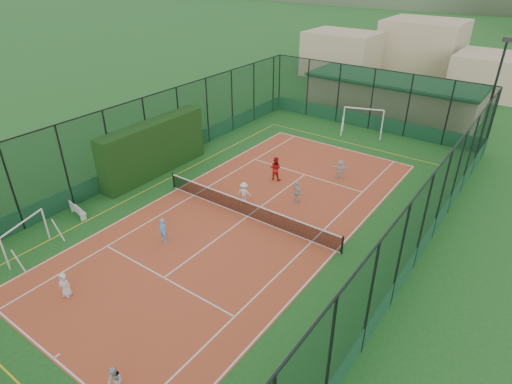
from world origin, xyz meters
TOP-DOWN VIEW (x-y plane):
  - ground at (0.00, 0.00)m, footprint 300.00×300.00m
  - court_slab at (0.00, 0.00)m, footprint 11.17×23.97m
  - tennis_net at (0.00, 0.00)m, footprint 11.67×0.12m
  - perimeter_fence at (0.00, 0.00)m, footprint 18.12×34.12m
  - floodlight_ne at (8.60, 16.60)m, footprint 0.60×0.26m
  - clubhouse at (0.00, 22.00)m, footprint 15.20×7.20m
  - hedge_left at (-8.30, 0.86)m, footprint 1.22×8.13m
  - white_bench at (-7.80, -5.48)m, footprint 1.50×0.67m
  - futsal_goal_near at (-6.73, -8.94)m, footprint 2.85×1.63m
  - futsal_goal_far at (-0.04, 15.72)m, footprint 3.32×1.93m
  - child_near_left at (-2.54, -9.65)m, footprint 0.66×0.53m
  - child_near_mid at (-2.09, -4.38)m, footprint 0.51×0.37m
  - child_near_right at (3.04, -11.41)m, footprint 0.66×0.57m
  - child_far_left at (-1.15, 1.20)m, footprint 0.93×0.71m
  - child_far_right at (1.41, 2.99)m, footprint 0.86×0.61m
  - child_far_back at (2.08, 7.34)m, footprint 1.22×0.79m
  - coach at (-1.23, 4.68)m, footprint 0.87×0.74m
  - tennis_balls at (-1.02, 1.36)m, footprint 6.55×1.22m

SIDE VIEW (x-z plane):
  - ground at x=0.00m, z-range 0.00..0.00m
  - court_slab at x=0.00m, z-range 0.00..0.01m
  - tennis_balls at x=-1.02m, z-range 0.01..0.08m
  - white_bench at x=-7.80m, z-range 0.00..0.82m
  - tennis_net at x=0.00m, z-range 0.00..1.06m
  - child_near_right at x=3.04m, z-range 0.01..1.19m
  - child_near_left at x=-2.54m, z-range 0.01..1.20m
  - child_far_back at x=2.08m, z-range 0.01..1.27m
  - child_far_left at x=-1.15m, z-range 0.01..1.28m
  - child_near_mid at x=-2.09m, z-range 0.01..1.32m
  - child_far_right at x=1.41m, z-range 0.01..1.37m
  - coach at x=-1.23m, z-range 0.01..1.60m
  - futsal_goal_near at x=-6.73m, z-range 0.00..1.77m
  - futsal_goal_far at x=-0.04m, z-range 0.00..2.06m
  - clubhouse at x=0.00m, z-range 0.00..3.15m
  - hedge_left at x=-8.30m, z-range 0.00..3.56m
  - perimeter_fence at x=0.00m, z-range 0.00..5.00m
  - floodlight_ne at x=8.60m, z-range 0.00..8.25m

